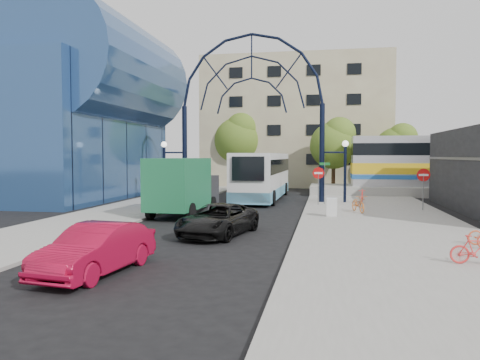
% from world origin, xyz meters
% --- Properties ---
extents(ground, '(120.00, 120.00, 0.00)m').
position_xyz_m(ground, '(0.00, 0.00, 0.00)').
color(ground, black).
rests_on(ground, ground).
extents(sidewalk_east, '(8.00, 56.00, 0.12)m').
position_xyz_m(sidewalk_east, '(8.00, 4.00, 0.06)').
color(sidewalk_east, gray).
rests_on(sidewalk_east, ground).
extents(plaza_west, '(5.00, 50.00, 0.12)m').
position_xyz_m(plaza_west, '(-6.50, 6.00, 0.06)').
color(plaza_west, gray).
rests_on(plaza_west, ground).
extents(gateway_arch, '(13.64, 0.44, 12.10)m').
position_xyz_m(gateway_arch, '(0.00, 14.00, 8.56)').
color(gateway_arch, black).
rests_on(gateway_arch, ground).
extents(stop_sign, '(0.80, 0.07, 2.50)m').
position_xyz_m(stop_sign, '(4.80, 12.00, 1.99)').
color(stop_sign, slate).
rests_on(stop_sign, sidewalk_east).
extents(do_not_enter_sign, '(0.76, 0.07, 2.48)m').
position_xyz_m(do_not_enter_sign, '(11.00, 10.00, 1.98)').
color(do_not_enter_sign, slate).
rests_on(do_not_enter_sign, sidewalk_east).
extents(street_name_sign, '(0.70, 0.70, 2.80)m').
position_xyz_m(street_name_sign, '(5.20, 12.60, 2.13)').
color(street_name_sign, slate).
rests_on(street_name_sign, sidewalk_east).
extents(sandwich_board, '(0.55, 0.61, 0.99)m').
position_xyz_m(sandwich_board, '(5.60, 5.98, 0.74)').
color(sandwich_board, white).
rests_on(sandwich_board, sidewalk_east).
extents(transit_hall, '(16.50, 18.00, 14.50)m').
position_xyz_m(transit_hall, '(-15.30, 15.00, 6.70)').
color(transit_hall, navy).
rests_on(transit_hall, ground).
extents(apartment_block, '(20.00, 12.10, 14.00)m').
position_xyz_m(apartment_block, '(2.00, 34.97, 7.00)').
color(apartment_block, tan).
rests_on(apartment_block, ground).
extents(tree_north_a, '(4.48, 4.48, 7.00)m').
position_xyz_m(tree_north_a, '(6.12, 25.93, 4.61)').
color(tree_north_a, '#382314').
rests_on(tree_north_a, ground).
extents(tree_north_b, '(5.12, 5.12, 8.00)m').
position_xyz_m(tree_north_b, '(-3.88, 29.93, 5.27)').
color(tree_north_b, '#382314').
rests_on(tree_north_b, ground).
extents(tree_north_c, '(4.16, 4.16, 6.50)m').
position_xyz_m(tree_north_c, '(12.12, 27.93, 4.28)').
color(tree_north_c, '#382314').
rests_on(tree_north_c, ground).
extents(city_bus, '(3.17, 12.95, 3.54)m').
position_xyz_m(city_bus, '(0.47, 16.54, 1.85)').
color(city_bus, silver).
rests_on(city_bus, ground).
extents(green_truck, '(2.75, 6.51, 3.23)m').
position_xyz_m(green_truck, '(-2.58, 5.94, 1.61)').
color(green_truck, black).
rests_on(green_truck, ground).
extents(black_suv, '(3.11, 5.15, 1.34)m').
position_xyz_m(black_suv, '(0.81, -0.18, 0.67)').
color(black_suv, black).
rests_on(black_suv, ground).
extents(red_sedan, '(2.02, 4.48, 1.43)m').
position_xyz_m(red_sedan, '(-1.16, -7.06, 0.71)').
color(red_sedan, '#A0092A').
rests_on(red_sedan, ground).
extents(bike_near_a, '(1.15, 1.96, 0.97)m').
position_xyz_m(bike_near_a, '(7.13, 8.28, 0.61)').
color(bike_near_a, orange).
rests_on(bike_near_a, sidewalk_east).
extents(bike_near_b, '(0.60, 1.58, 0.92)m').
position_xyz_m(bike_near_b, '(7.77, 13.91, 0.58)').
color(bike_near_b, '#FF3B33').
rests_on(bike_near_b, sidewalk_east).
extents(bike_far_b, '(1.49, 0.50, 0.88)m').
position_xyz_m(bike_far_b, '(9.69, -4.44, 0.56)').
color(bike_far_b, red).
rests_on(bike_far_b, sidewalk_east).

